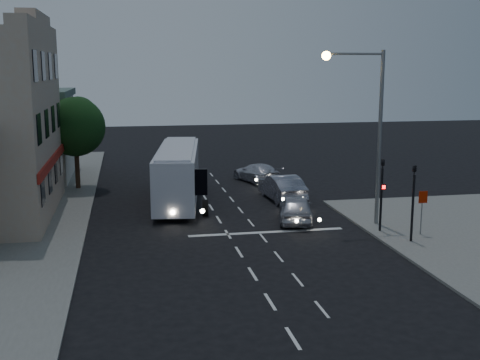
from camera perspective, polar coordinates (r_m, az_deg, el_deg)
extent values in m
plane|color=black|center=(28.42, -0.47, -6.25)|extent=(120.00, 120.00, 0.00)
cube|color=silver|center=(19.30, 5.04, -14.72)|extent=(0.12, 1.60, 0.01)
cube|color=silver|center=(21.96, 2.87, -11.45)|extent=(0.12, 1.60, 0.01)
cube|color=silver|center=(24.69, 1.21, -8.89)|extent=(0.12, 1.60, 0.01)
cube|color=silver|center=(27.48, -0.10, -6.84)|extent=(0.12, 1.60, 0.01)
cube|color=silver|center=(30.31, -1.16, -5.16)|extent=(0.12, 1.60, 0.01)
cube|color=silver|center=(33.17, -2.03, -3.77)|extent=(0.12, 1.60, 0.01)
cube|color=silver|center=(36.05, -2.76, -2.60)|extent=(0.12, 1.60, 0.01)
cube|color=silver|center=(38.95, -3.38, -1.61)|extent=(0.12, 1.60, 0.01)
cube|color=silver|center=(41.86, -3.92, -0.75)|extent=(0.12, 1.60, 0.01)
cube|color=silver|center=(44.79, -4.38, 0.00)|extent=(0.12, 1.60, 0.01)
cube|color=silver|center=(21.49, 7.76, -12.05)|extent=(0.10, 1.50, 0.01)
cube|color=silver|center=(24.15, 5.48, -9.39)|extent=(0.10, 1.50, 0.01)
cube|color=silver|center=(26.88, 3.68, -7.26)|extent=(0.10, 1.50, 0.01)
cube|color=silver|center=(29.67, 2.23, -5.52)|extent=(0.10, 1.50, 0.01)
cube|color=silver|center=(32.49, 1.04, -4.07)|extent=(0.10, 1.50, 0.01)
cube|color=silver|center=(35.34, 0.04, -2.86)|extent=(0.10, 1.50, 0.01)
cube|color=silver|center=(38.22, -0.81, -1.83)|extent=(0.10, 1.50, 0.01)
cube|color=silver|center=(41.11, -1.53, -0.94)|extent=(0.10, 1.50, 0.01)
cube|color=silver|center=(44.02, -2.17, -0.17)|extent=(0.10, 1.50, 0.01)
cube|color=silver|center=(46.94, -2.72, 0.51)|extent=(0.10, 1.50, 0.01)
cube|color=silver|center=(30.69, 2.54, -4.97)|extent=(8.00, 0.35, 0.01)
cube|color=silver|center=(37.33, -5.91, 0.66)|extent=(3.85, 11.42, 2.99)
cube|color=silver|center=(37.10, -5.95, 3.00)|extent=(3.43, 11.00, 0.17)
cube|color=black|center=(31.80, -5.05, -0.22)|extent=(2.14, 0.41, 1.40)
cube|color=black|center=(37.80, -4.21, 1.75)|extent=(1.32, 9.26, 0.84)
cube|color=black|center=(37.61, -7.77, 1.63)|extent=(1.32, 9.26, 0.84)
cube|color=maroon|center=(38.43, -4.25, 0.34)|extent=(0.73, 5.09, 1.31)
cube|color=maroon|center=(38.24, -7.79, 0.22)|extent=(0.73, 5.09, 1.31)
cylinder|color=black|center=(33.69, -7.26, -2.81)|extent=(0.45, 0.97, 0.93)
cylinder|color=black|center=(33.90, -3.31, -2.66)|extent=(0.45, 0.97, 0.93)
cylinder|color=black|center=(39.79, -7.84, -0.75)|extent=(0.45, 0.97, 0.93)
cylinder|color=black|center=(39.97, -4.49, -0.63)|extent=(0.45, 0.97, 0.93)
cylinder|color=black|center=(41.35, -7.96, -0.32)|extent=(0.45, 0.97, 0.93)
cylinder|color=black|center=(41.52, -4.74, -0.21)|extent=(0.45, 0.97, 0.93)
cylinder|color=#FFF2CC|center=(32.01, -6.41, -3.08)|extent=(0.25, 0.08, 0.24)
cylinder|color=#FFF2CC|center=(32.16, -3.58, -2.97)|extent=(0.25, 0.08, 0.24)
imported|color=#B0B1BC|center=(32.70, 5.31, -2.69)|extent=(2.76, 4.64, 1.48)
imported|color=#9292A1|center=(37.86, 3.99, -0.71)|extent=(2.08, 5.08, 1.64)
imported|color=silver|center=(43.85, 1.62, 0.69)|extent=(3.26, 5.07, 1.37)
cylinder|color=black|center=(30.94, 13.24, -1.84)|extent=(0.12, 0.12, 3.20)
imported|color=black|center=(30.57, 13.40, 1.91)|extent=(0.15, 0.18, 0.90)
cube|color=black|center=(30.64, 13.43, -0.63)|extent=(0.25, 0.12, 0.30)
cube|color=#FF0C0C|center=(30.58, 13.48, -0.66)|extent=(0.16, 0.02, 0.18)
cylinder|color=black|center=(29.48, 16.05, -2.59)|extent=(0.12, 0.12, 3.20)
imported|color=black|center=(29.10, 16.26, 1.34)|extent=(0.18, 0.15, 0.90)
cylinder|color=slate|center=(30.93, 16.82, -3.16)|extent=(0.06, 0.06, 2.00)
cube|color=#981500|center=(30.68, 16.97, -1.56)|extent=(0.45, 0.03, 0.60)
cylinder|color=slate|center=(31.89, 13.10, 3.82)|extent=(0.20, 0.20, 9.00)
cylinder|color=slate|center=(31.11, 10.86, 11.68)|extent=(3.00, 0.12, 0.12)
sphere|color=#FFBF59|center=(30.59, 8.18, 11.59)|extent=(0.44, 0.44, 0.44)
cube|color=tan|center=(35.12, -18.91, 13.54)|extent=(1.00, 12.00, 0.50)
cube|color=tan|center=(35.16, -18.96, 14.35)|extent=(1.00, 6.00, 0.50)
cube|color=#A21F16|center=(35.37, -17.32, 1.81)|extent=(0.15, 12.00, 0.50)
cube|color=black|center=(31.10, -18.20, -0.90)|extent=(0.06, 1.30, 1.50)
cube|color=black|center=(34.03, -17.57, 0.09)|extent=(0.06, 1.30, 1.50)
cube|color=black|center=(36.97, -17.05, 0.93)|extent=(0.06, 1.30, 1.50)
cube|color=black|center=(39.91, -16.60, 1.64)|extent=(0.06, 1.30, 1.50)
cube|color=black|center=(30.67, -18.52, 4.60)|extent=(0.06, 1.30, 1.50)
cube|color=black|center=(33.63, -17.86, 5.12)|extent=(0.06, 1.30, 1.50)
cube|color=black|center=(36.60, -17.30, 5.56)|extent=(0.06, 1.30, 1.50)
cube|color=black|center=(39.58, -16.83, 5.93)|extent=(0.06, 1.30, 1.50)
cube|color=black|center=(30.53, -18.86, 10.20)|extent=(0.06, 1.30, 1.50)
cube|color=black|center=(33.51, -18.15, 10.23)|extent=(0.06, 1.30, 1.50)
cube|color=black|center=(36.48, -17.57, 10.26)|extent=(0.06, 1.30, 1.50)
cube|color=black|center=(39.47, -17.07, 10.28)|extent=(0.06, 1.30, 1.50)
cube|color=#B3AA98|center=(47.82, -21.19, 3.76)|extent=(9.00, 9.00, 6.00)
cube|color=#4D645C|center=(47.58, -21.45, 7.64)|extent=(9.40, 9.40, 0.50)
cylinder|color=black|center=(42.42, -15.17, 1.13)|extent=(0.32, 0.32, 2.80)
sphere|color=#103B11|center=(42.07, -15.36, 4.90)|extent=(4.00, 4.00, 4.00)
sphere|color=#1B3B19|center=(42.59, -15.07, 5.92)|extent=(2.60, 2.60, 2.60)
sphere|color=#103B11|center=(41.46, -15.86, 5.35)|extent=(2.40, 2.40, 2.40)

